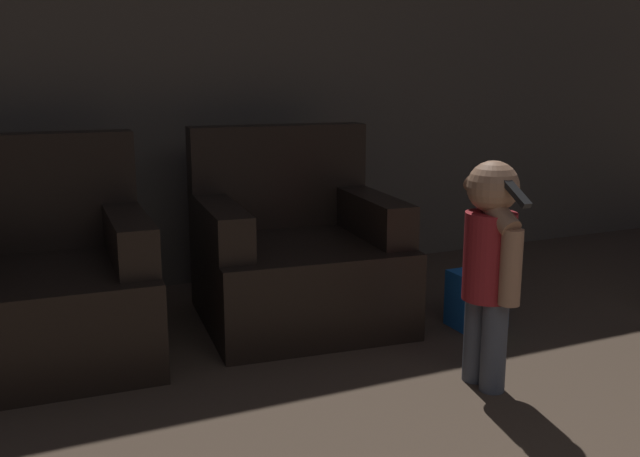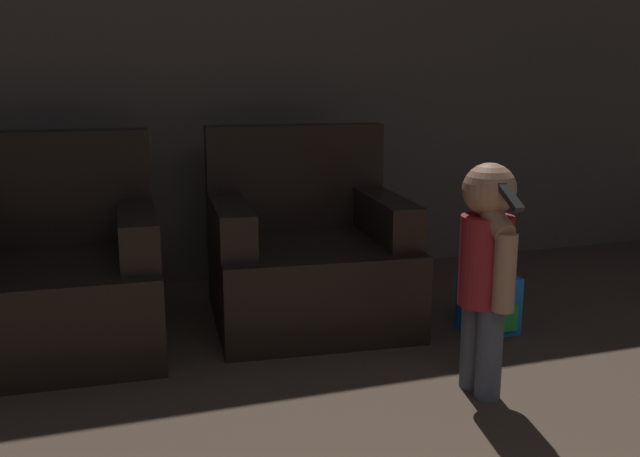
{
  "view_description": "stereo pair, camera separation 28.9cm",
  "coord_description": "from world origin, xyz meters",
  "px_view_note": "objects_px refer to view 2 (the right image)",
  "views": [
    {
      "loc": [
        -0.96,
        0.56,
        1.2
      ],
      "look_at": [
        0.21,
        3.14,
        0.57
      ],
      "focal_mm": 40.0,
      "sensor_mm": 36.0,
      "label": 1
    },
    {
      "loc": [
        -0.69,
        0.46,
        1.2
      ],
      "look_at": [
        0.21,
        3.14,
        0.57
      ],
      "focal_mm": 40.0,
      "sensor_mm": 36.0,
      "label": 2
    }
  ],
  "objects_px": {
    "armchair_right": "(307,256)",
    "toy_backpack": "(489,305)",
    "armchair_left": "(51,277)",
    "person_toddler": "(487,261)"
  },
  "relations": [
    {
      "from": "armchair_left",
      "to": "toy_backpack",
      "type": "height_order",
      "value": "armchair_left"
    },
    {
      "from": "armchair_left",
      "to": "armchair_right",
      "type": "xyz_separation_m",
      "value": [
        1.18,
        -0.0,
        0.0
      ]
    },
    {
      "from": "armchair_left",
      "to": "person_toddler",
      "type": "distance_m",
      "value": 1.87
    },
    {
      "from": "armchair_left",
      "to": "armchair_right",
      "type": "height_order",
      "value": "same"
    },
    {
      "from": "person_toddler",
      "to": "toy_backpack",
      "type": "bearing_deg",
      "value": 144.1
    },
    {
      "from": "person_toddler",
      "to": "armchair_right",
      "type": "bearing_deg",
      "value": -162.66
    },
    {
      "from": "toy_backpack",
      "to": "person_toddler",
      "type": "bearing_deg",
      "value": -123.99
    },
    {
      "from": "armchair_right",
      "to": "toy_backpack",
      "type": "height_order",
      "value": "armchair_right"
    },
    {
      "from": "armchair_left",
      "to": "armchair_right",
      "type": "distance_m",
      "value": 1.18
    },
    {
      "from": "armchair_right",
      "to": "toy_backpack",
      "type": "distance_m",
      "value": 0.9
    }
  ]
}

